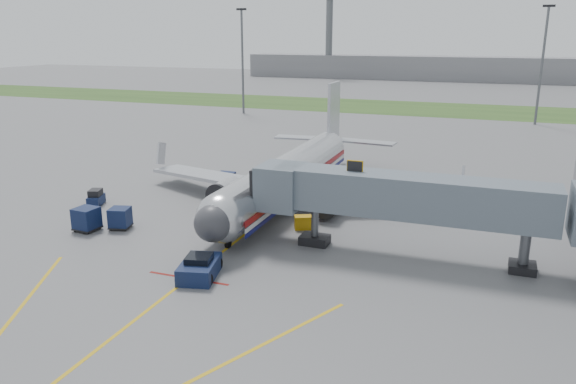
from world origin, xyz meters
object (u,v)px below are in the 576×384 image
(airliner, at_px, (288,174))
(ramp_worker, at_px, (217,191))
(pushback_tug, at_px, (199,268))
(belt_loader, at_px, (231,215))
(baggage_tug, at_px, (96,198))

(airliner, height_order, ramp_worker, airliner)
(pushback_tug, distance_m, ramp_worker, 18.37)
(pushback_tug, height_order, belt_loader, belt_loader)
(airliner, relative_size, pushback_tug, 8.67)
(baggage_tug, distance_m, ramp_worker, 11.47)
(baggage_tug, bearing_deg, belt_loader, -0.04)
(airliner, xyz_separation_m, belt_loader, (-2.49, -7.69, -2.06))
(pushback_tug, distance_m, baggage_tug, 20.53)
(airliner, distance_m, belt_loader, 8.34)
(airliner, distance_m, baggage_tug, 18.50)
(belt_loader, height_order, ramp_worker, belt_loader)
(pushback_tug, bearing_deg, ramp_worker, 113.67)
(belt_loader, xyz_separation_m, ramp_worker, (-4.30, 5.77, 0.28))
(pushback_tug, relative_size, ramp_worker, 2.36)
(airliner, xyz_separation_m, ramp_worker, (-6.79, -1.93, -1.77))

